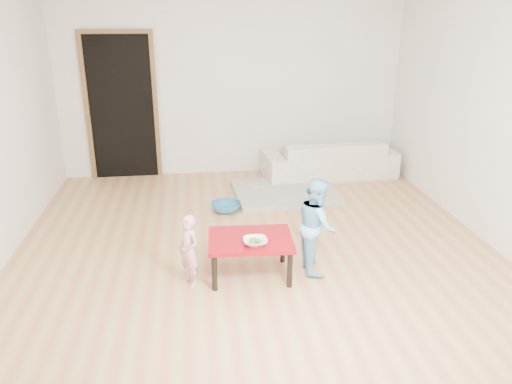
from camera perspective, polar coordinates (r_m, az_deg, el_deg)
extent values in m
cube|color=#BE7A51|center=(5.44, -0.27, -5.70)|extent=(5.00, 5.00, 0.01)
cube|color=white|center=(7.45, -2.72, 11.95)|extent=(5.00, 0.02, 2.60)
cube|color=white|center=(5.86, 25.01, 7.75)|extent=(0.02, 5.00, 2.60)
imported|color=white|center=(7.48, 8.38, 3.80)|extent=(1.99, 0.91, 0.56)
cube|color=#CF5317|center=(7.21, 6.30, 4.49)|extent=(0.51, 0.46, 0.12)
imported|color=white|center=(4.50, -0.08, -5.70)|extent=(0.22, 0.22, 0.05)
imported|color=pink|center=(4.55, -7.69, -6.69)|extent=(0.28, 0.29, 0.67)
imported|color=#6BC8F8|center=(4.74, 6.95, -3.78)|extent=(0.37, 0.46, 0.92)
imported|color=#28699A|center=(6.21, -3.43, -1.72)|extent=(0.37, 0.37, 0.11)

